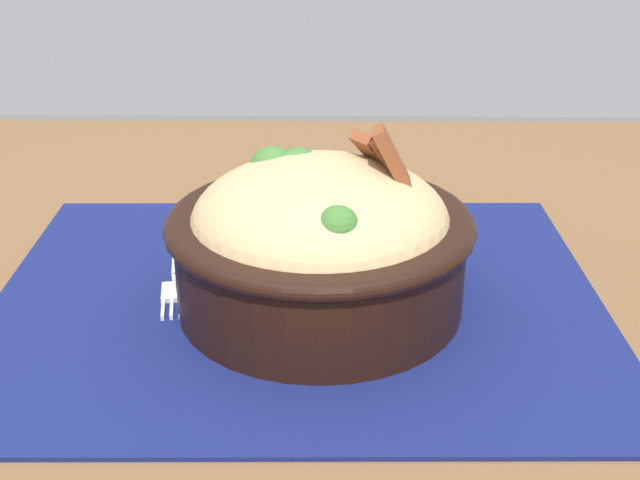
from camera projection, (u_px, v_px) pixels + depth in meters
name	position (u px, v px, depth m)	size (l,w,h in m)	color
table	(262.00, 366.00, 0.65)	(1.14, 0.82, 0.77)	brown
placemat	(298.00, 299.00, 0.59)	(0.43, 0.35, 0.00)	#11194C
bowl	(320.00, 239.00, 0.56)	(0.23, 0.23, 0.13)	black
fork	(178.00, 277.00, 0.62)	(0.03, 0.14, 0.00)	silver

